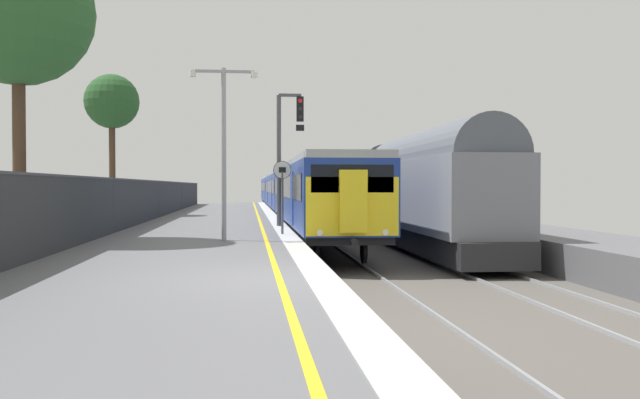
{
  "coord_description": "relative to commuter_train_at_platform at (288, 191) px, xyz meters",
  "views": [
    {
      "loc": [
        -0.88,
        -11.64,
        1.6
      ],
      "look_at": [
        1.2,
        7.69,
        1.21
      ],
      "focal_mm": 37.6,
      "sensor_mm": 36.0,
      "label": 1
    }
  ],
  "objects": [
    {
      "name": "speed_limit_sign",
      "position": [
        -1.85,
        -27.8,
        0.3
      ],
      "size": [
        0.59,
        0.08,
        2.44
      ],
      "color": "#59595B",
      "rests_on": "ground"
    },
    {
      "name": "background_tree_centre",
      "position": [
        -10.4,
        -11.82,
        4.9
      ],
      "size": [
        2.99,
        2.99,
        7.8
      ],
      "color": "#473323",
      "rests_on": "ground"
    },
    {
      "name": "freight_train_adjacent_track",
      "position": [
        4.0,
        -17.33,
        0.29
      ],
      "size": [
        2.6,
        29.63,
        4.68
      ],
      "color": "#232326",
      "rests_on": "ground"
    },
    {
      "name": "signal_gantry",
      "position": [
        -1.48,
        -23.18,
        2.03
      ],
      "size": [
        1.1,
        0.24,
        5.3
      ],
      "color": "#47474C",
      "rests_on": "ground"
    },
    {
      "name": "ground",
      "position": [
        0.54,
        -38.35,
        -1.88
      ],
      "size": [
        17.4,
        110.0,
        1.21
      ],
      "color": "slate"
    },
    {
      "name": "commuter_train_at_platform",
      "position": [
        0.0,
        0.0,
        0.0
      ],
      "size": [
        2.83,
        62.62,
        3.81
      ],
      "color": "navy",
      "rests_on": "ground"
    },
    {
      "name": "background_tree_left",
      "position": [
        -9.75,
        -29.34,
        5.4
      ],
      "size": [
        4.41,
        4.41,
        9.0
      ],
      "color": "#473323",
      "rests_on": "ground"
    },
    {
      "name": "platform_lamp_mid",
      "position": [
        -3.68,
        -30.05,
        1.77
      ],
      "size": [
        2.0,
        0.2,
        5.08
      ],
      "color": "#93999E",
      "rests_on": "ground"
    }
  ]
}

